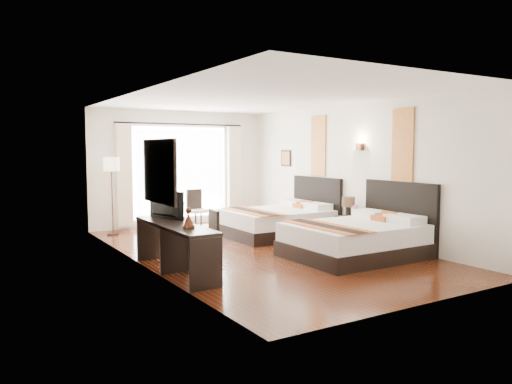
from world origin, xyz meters
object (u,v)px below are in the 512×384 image
bed_near (358,238)px  nightstand (352,229)px  table_lamp (348,203)px  floor_lamp (112,169)px  television (163,205)px  window_chair (198,217)px  console_desk (175,248)px  fruit_bowl (174,201)px  side_table (174,216)px  desk_chair (204,251)px  bed_far (280,221)px  vase (356,215)px

bed_near → nightstand: bearing=52.2°
table_lamp → floor_lamp: floor_lamp is taller
bed_near → television: (-3.14, 1.15, 0.65)m
bed_near → window_chair: bearing=104.8°
nightstand → console_desk: (-4.00, -0.48, 0.12)m
floor_lamp → fruit_bowl: size_ratio=7.59×
side_table → window_chair: bearing=-35.8°
table_lamp → desk_chair: 3.57m
bed_far → side_table: 2.65m
table_lamp → vase: 0.29m
nightstand → side_table: 4.23m
console_desk → table_lamp: bearing=8.1°
television → window_chair: (2.03, 3.07, -0.70)m
vase → console_desk: (-3.98, -0.36, -0.19)m
vase → floor_lamp: 5.29m
table_lamp → desk_chair: (-3.49, -0.57, -0.50)m
bed_far → side_table: size_ratio=3.57×
vase → television: (-3.96, 0.19, 0.41)m
desk_chair → side_table: 4.11m
nightstand → desk_chair: (-3.52, -0.48, 0.02)m
floor_lamp → side_table: floor_lamp is taller
vase → window_chair: 3.80m
nightstand → table_lamp: size_ratio=1.31×
table_lamp → fruit_bowl: size_ratio=1.85×
nightstand → floor_lamp: floor_lamp is taller
fruit_bowl → desk_chair: bearing=-105.6°
fruit_bowl → side_table: bearing=-154.5°
console_desk → fruit_bowl: bearing=68.1°
floor_lamp → fruit_bowl: floor_lamp is taller
television → side_table: bearing=-43.5°
television → side_table: television is taller
bed_far → television: bed_far is taller
console_desk → window_chair: 4.16m
desk_chair → side_table: desk_chair is taller
television → window_chair: size_ratio=0.85×
bed_far → bed_near: bearing=-90.7°
nightstand → desk_chair: size_ratio=0.59×
fruit_bowl → window_chair: (0.46, -0.34, -0.36)m
fruit_bowl → floor_lamp: bearing=-176.1°
side_table → window_chair: 0.58m
floor_lamp → television: bearing=-91.8°
bed_far → table_lamp: size_ratio=5.32×
table_lamp → console_desk: 4.04m
nightstand → window_chair: size_ratio=0.59×
table_lamp → fruit_bowl: 4.15m
vase → table_lamp: bearing=92.5°
desk_chair → fruit_bowl: 4.13m
bed_far → nightstand: bearing=-59.7°
table_lamp → floor_lamp: bearing=139.4°
vase → window_chair: window_chair is taller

